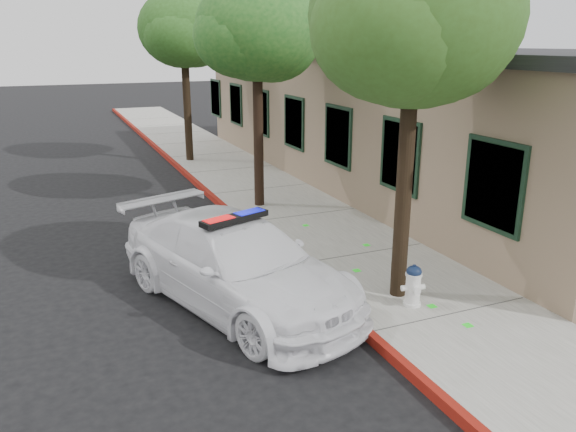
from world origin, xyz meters
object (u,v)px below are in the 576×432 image
(fire_hydrant, at_px, (413,285))
(street_tree_near, at_px, (415,25))
(street_tree_mid, at_px, (257,34))
(police_car, at_px, (236,263))
(street_tree_far, at_px, (185,33))
(clapboard_building, at_px, (404,115))

(fire_hydrant, height_order, street_tree_near, street_tree_near)
(fire_hydrant, bearing_deg, street_tree_mid, 104.85)
(fire_hydrant, height_order, street_tree_mid, street_tree_mid)
(street_tree_mid, bearing_deg, police_car, -114.38)
(street_tree_far, bearing_deg, police_car, -100.14)
(fire_hydrant, xyz_separation_m, street_tree_far, (-0.46, 13.67, 4.22))
(fire_hydrant, xyz_separation_m, street_tree_mid, (-0.21, 6.88, 4.11))
(street_tree_far, bearing_deg, street_tree_near, -87.87)
(clapboard_building, distance_m, street_tree_far, 8.32)
(clapboard_building, bearing_deg, street_tree_far, 138.84)
(clapboard_building, distance_m, street_tree_mid, 6.42)
(street_tree_near, height_order, street_tree_far, street_tree_far)
(fire_hydrant, relative_size, street_tree_mid, 0.12)
(clapboard_building, distance_m, police_car, 10.76)
(clapboard_building, height_order, police_car, clapboard_building)
(street_tree_near, bearing_deg, clapboard_building, 55.76)
(street_tree_mid, bearing_deg, street_tree_near, -87.85)
(street_tree_mid, xyz_separation_m, street_tree_far, (-0.25, 6.79, 0.11))
(police_car, bearing_deg, street_tree_near, -40.85)
(police_car, bearing_deg, street_tree_mid, 46.72)
(street_tree_near, xyz_separation_m, street_tree_mid, (-0.24, 6.41, -0.06))
(street_tree_mid, bearing_deg, fire_hydrant, -88.25)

